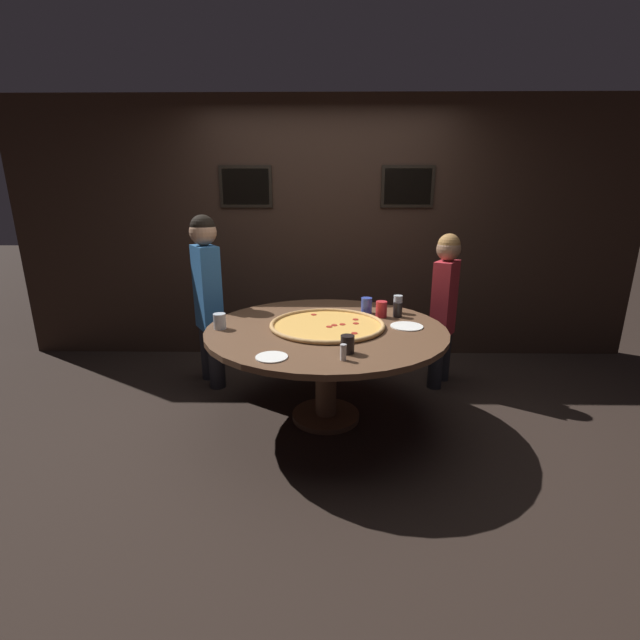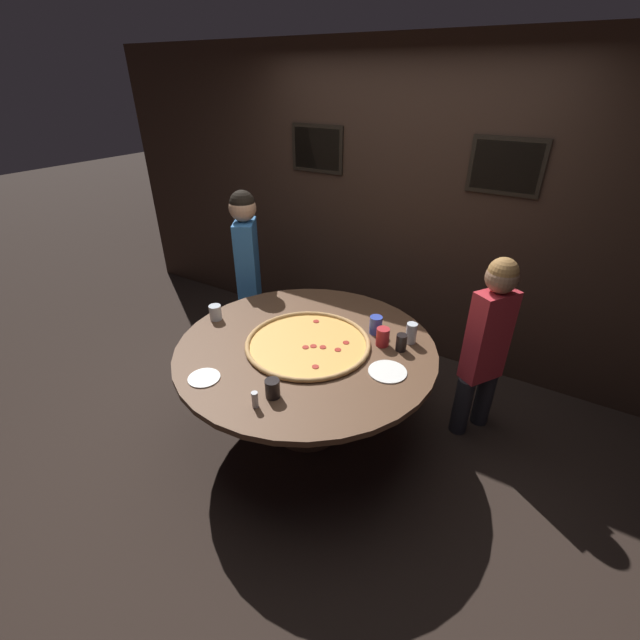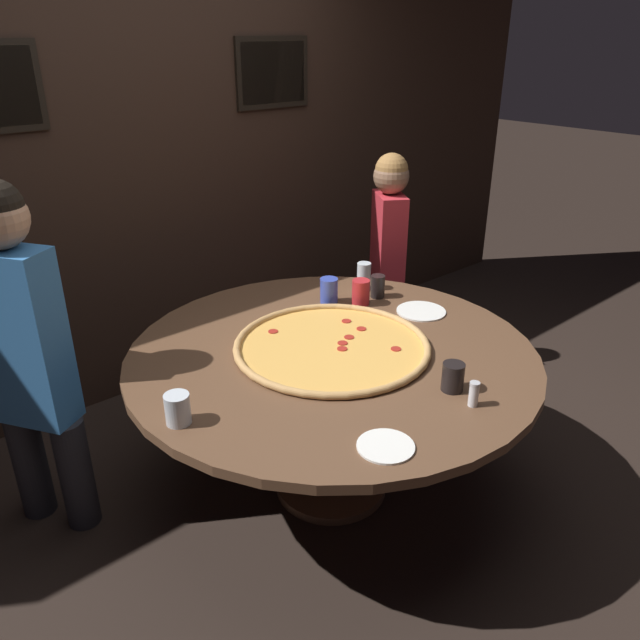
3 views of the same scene
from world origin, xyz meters
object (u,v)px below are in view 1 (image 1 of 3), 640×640
at_px(drink_cup_beside_pizza, 398,310).
at_px(white_plate_left_side, 272,357).
at_px(drink_cup_by_shaker, 220,321).
at_px(white_plate_near_front, 407,326).
at_px(dining_table, 326,342).
at_px(diner_side_left, 207,292).
at_px(drink_cup_near_left, 367,305).
at_px(drink_cup_near_right, 347,344).
at_px(condiment_shaker, 343,352).
at_px(giant_pizza, 327,325).
at_px(drink_cup_far_right, 381,309).
at_px(drink_cup_front_edge, 398,304).
at_px(diner_side_right, 444,302).

distance_m(drink_cup_beside_pizza, white_plate_left_side, 1.27).
height_order(drink_cup_by_shaker, white_plate_near_front, drink_cup_by_shaker).
xyz_separation_m(dining_table, diner_side_left, (-1.04, 0.65, 0.23)).
bearing_deg(diner_side_left, drink_cup_near_left, -132.79).
distance_m(drink_cup_near_right, condiment_shaker, 0.12).
relative_size(giant_pizza, drink_cup_beside_pizza, 7.28).
height_order(dining_table, drink_cup_far_right, drink_cup_far_right).
distance_m(giant_pizza, drink_cup_by_shaker, 0.78).
bearing_deg(white_plate_near_front, drink_cup_beside_pizza, 95.39).
distance_m(dining_table, condiment_shaker, 0.68).
height_order(giant_pizza, white_plate_near_front, giant_pizza).
relative_size(drink_cup_by_shaker, white_plate_near_front, 0.47).
bearing_deg(drink_cup_by_shaker, drink_cup_near_right, -28.48).
relative_size(dining_table, drink_cup_near_left, 13.69).
bearing_deg(white_plate_left_side, condiment_shaker, -4.49).
relative_size(drink_cup_by_shaker, condiment_shaker, 1.16).
bearing_deg(white_plate_near_front, diner_side_left, 158.59).
bearing_deg(giant_pizza, drink_cup_front_edge, 34.33).
relative_size(drink_cup_far_right, diner_side_left, 0.08).
bearing_deg(white_plate_left_side, drink_cup_beside_pizza, 45.59).
bearing_deg(white_plate_left_side, drink_cup_far_right, 49.80).
height_order(drink_cup_by_shaker, diner_side_left, diner_side_left).
relative_size(drink_cup_near_right, diner_side_right, 0.08).
relative_size(dining_table, condiment_shaker, 18.05).
bearing_deg(dining_table, white_plate_left_side, -117.44).
xyz_separation_m(white_plate_left_side, diner_side_left, (-0.72, 1.27, 0.12)).
height_order(drink_cup_near_left, drink_cup_by_shaker, drink_cup_near_left).
xyz_separation_m(drink_cup_by_shaker, drink_cup_beside_pizza, (1.33, 0.34, 0.00)).
bearing_deg(drink_cup_near_left, drink_cup_near_right, -102.14).
xyz_separation_m(drink_cup_front_edge, diner_side_left, (-1.62, 0.25, 0.05)).
distance_m(drink_cup_near_left, condiment_shaker, 1.07).
bearing_deg(dining_table, drink_cup_near_left, 50.05).
bearing_deg(white_plate_near_front, drink_cup_near_right, -130.00).
bearing_deg(white_plate_left_side, drink_cup_near_left, 57.29).
bearing_deg(dining_table, drink_cup_near_right, -76.56).
bearing_deg(drink_cup_beside_pizza, dining_table, -153.35).
relative_size(giant_pizza, drink_cup_far_right, 6.65).
distance_m(condiment_shaker, diner_side_left, 1.73).
bearing_deg(diner_side_right, drink_cup_beside_pizza, -18.81).
relative_size(drink_cup_near_left, white_plate_left_side, 0.66).
xyz_separation_m(giant_pizza, drink_cup_near_left, (0.32, 0.38, 0.05)).
bearing_deg(diner_side_right, condiment_shaker, -2.90).
relative_size(drink_cup_front_edge, drink_cup_far_right, 1.14).
height_order(drink_cup_far_right, drink_cup_near_right, drink_cup_far_right).
bearing_deg(drink_cup_near_left, diner_side_right, 20.71).
relative_size(dining_table, drink_cup_by_shaker, 15.61).
bearing_deg(drink_cup_near_right, white_plate_left_side, -169.28).
distance_m(white_plate_near_front, diner_side_right, 0.78).
height_order(giant_pizza, drink_cup_by_shaker, drink_cup_by_shaker).
relative_size(drink_cup_near_left, drink_cup_by_shaker, 1.14).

